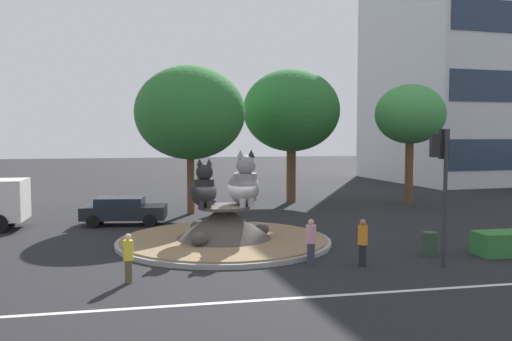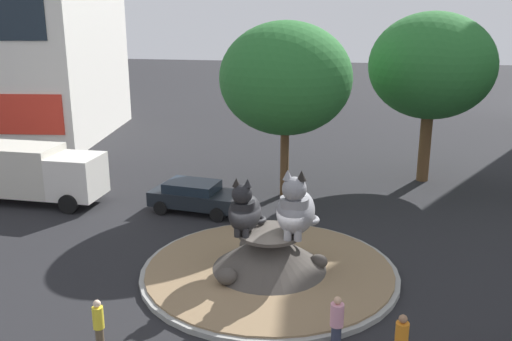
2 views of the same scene
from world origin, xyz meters
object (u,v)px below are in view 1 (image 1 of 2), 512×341
(pedestrian_pink_shirt, at_px, (311,240))
(office_tower, at_px, (469,34))
(sedan_on_far_lane, at_px, (123,210))
(cat_statue_grey, at_px, (244,185))
(litter_bin, at_px, (430,244))
(pedestrian_yellow_shirt, at_px, (128,257))
(third_tree_left, at_px, (291,111))
(broadleaf_tree_behind_island, at_px, (410,115))
(pedestrian_orange_shirt, at_px, (363,241))
(second_tree_near_tower, at_px, (190,113))
(cat_statue_black, at_px, (204,189))
(traffic_light_mast, at_px, (442,166))

(pedestrian_pink_shirt, bearing_deg, office_tower, 55.76)
(sedan_on_far_lane, bearing_deg, pedestrian_pink_shirt, -47.15)
(pedestrian_pink_shirt, bearing_deg, cat_statue_grey, 117.12)
(litter_bin, bearing_deg, pedestrian_yellow_shirt, -171.96)
(pedestrian_yellow_shirt, relative_size, litter_bin, 1.75)
(third_tree_left, bearing_deg, cat_statue_grey, -113.91)
(broadleaf_tree_behind_island, bearing_deg, third_tree_left, 158.87)
(cat_statue_grey, height_order, sedan_on_far_lane, cat_statue_grey)
(broadleaf_tree_behind_island, relative_size, pedestrian_orange_shirt, 4.63)
(cat_statue_grey, distance_m, second_tree_near_tower, 9.51)
(cat_statue_black, height_order, pedestrian_yellow_shirt, cat_statue_black)
(pedestrian_orange_shirt, relative_size, sedan_on_far_lane, 0.38)
(cat_statue_black, height_order, pedestrian_orange_shirt, cat_statue_black)
(office_tower, height_order, sedan_on_far_lane, office_tower)
(third_tree_left, bearing_deg, pedestrian_yellow_shirt, -119.70)
(pedestrian_orange_shirt, bearing_deg, traffic_light_mast, 169.83)
(cat_statue_grey, relative_size, third_tree_left, 0.27)
(traffic_light_mast, bearing_deg, litter_bin, -9.94)
(office_tower, distance_m, second_tree_near_tower, 34.37)
(sedan_on_far_lane, bearing_deg, office_tower, 39.92)
(pedestrian_yellow_shirt, distance_m, pedestrian_pink_shirt, 6.51)
(pedestrian_orange_shirt, xyz_separation_m, litter_bin, (3.24, 1.12, -0.45))
(office_tower, distance_m, pedestrian_pink_shirt, 41.61)
(broadleaf_tree_behind_island, height_order, second_tree_near_tower, second_tree_near_tower)
(broadleaf_tree_behind_island, distance_m, second_tree_near_tower, 14.37)
(traffic_light_mast, height_order, pedestrian_orange_shirt, traffic_light_mast)
(cat_statue_black, bearing_deg, pedestrian_orange_shirt, 44.77)
(pedestrian_yellow_shirt, bearing_deg, second_tree_near_tower, -137.11)
(pedestrian_pink_shirt, bearing_deg, sedan_on_far_lane, 130.76)
(cat_statue_grey, height_order, traffic_light_mast, traffic_light_mast)
(office_tower, xyz_separation_m, litter_bin, (-20.64, -29.60, -13.85))
(pedestrian_orange_shirt, bearing_deg, third_tree_left, -96.40)
(third_tree_left, height_order, pedestrian_orange_shirt, third_tree_left)
(third_tree_left, distance_m, litter_bin, 17.55)
(second_tree_near_tower, xyz_separation_m, sedan_on_far_lane, (-3.72, -3.06, -5.10))
(cat_statue_black, height_order, traffic_light_mast, traffic_light_mast)
(office_tower, xyz_separation_m, pedestrian_pink_shirt, (-25.55, -29.96, -13.45))
(broadleaf_tree_behind_island, bearing_deg, traffic_light_mast, -113.76)
(broadleaf_tree_behind_island, bearing_deg, pedestrian_pink_shirt, -128.31)
(office_tower, xyz_separation_m, third_tree_left, (-21.58, -13.04, -8.12))
(cat_statue_grey, bearing_deg, office_tower, 133.92)
(cat_statue_grey, xyz_separation_m, traffic_light_mast, (6.02, -5.58, 1.07))
(second_tree_near_tower, bearing_deg, third_tree_left, 28.51)
(broadleaf_tree_behind_island, bearing_deg, sedan_on_far_lane, -167.07)
(litter_bin, bearing_deg, third_tree_left, 93.25)
(broadleaf_tree_behind_island, distance_m, pedestrian_yellow_shirt, 23.87)
(traffic_light_mast, relative_size, litter_bin, 5.40)
(traffic_light_mast, distance_m, second_tree_near_tower, 16.37)
(cat_statue_grey, bearing_deg, pedestrian_orange_shirt, 33.83)
(cat_statue_grey, distance_m, traffic_light_mast, 8.27)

